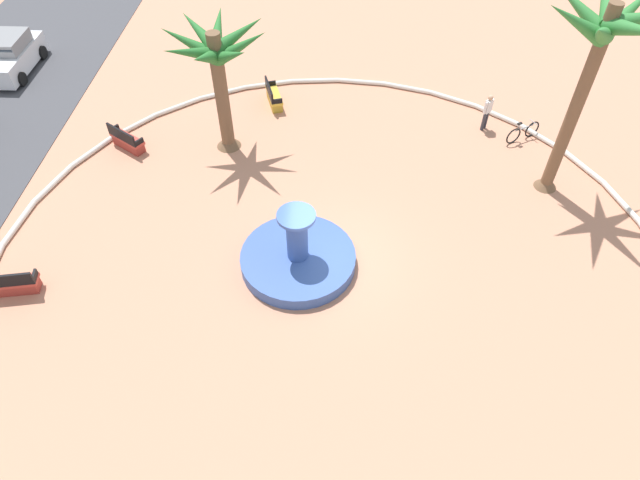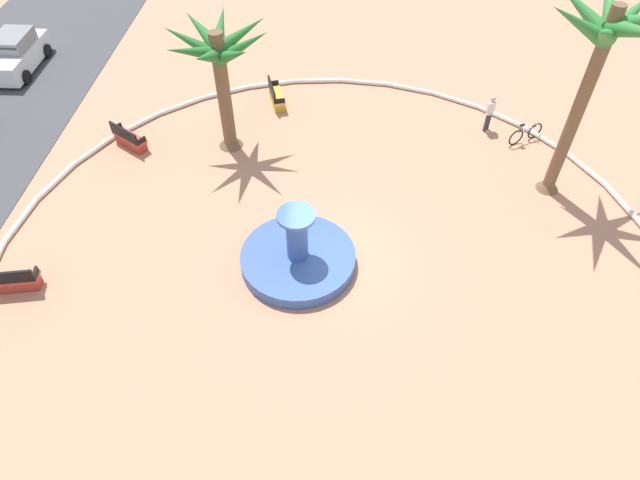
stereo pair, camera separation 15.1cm
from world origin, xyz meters
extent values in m
plane|color=tan|center=(0.00, 0.00, 0.00)|extent=(80.00, 80.00, 0.00)
torus|color=silver|center=(0.00, 0.00, 0.10)|extent=(22.43, 22.43, 0.20)
cylinder|color=#38569E|center=(-0.26, 1.02, 0.23)|extent=(3.78, 3.78, 0.45)
cylinder|color=#19567F|center=(-0.26, 1.02, 0.19)|extent=(3.33, 3.33, 0.34)
cylinder|color=#38569E|center=(-0.26, 1.02, 1.30)|extent=(0.68, 0.68, 1.70)
cylinder|color=#3D5FAD|center=(-0.26, 1.02, 2.21)|extent=(1.21, 1.21, 0.12)
cylinder|color=brown|center=(4.05, -8.04, 3.50)|extent=(0.44, 0.44, 7.00)
cone|color=brown|center=(4.05, -8.04, 0.25)|extent=(0.84, 0.84, 0.50)
cone|color=#337F38|center=(4.79, -7.33, 6.52)|extent=(2.03, 1.99, 1.46)
cone|color=#337F38|center=(3.93, -7.06, 6.44)|extent=(0.83, 2.30, 1.60)
cone|color=#337F38|center=(3.18, -7.53, 6.49)|extent=(2.24, 1.64, 1.51)
cone|color=#337F38|center=(3.06, -8.46, 6.65)|extent=(2.36, 1.42, 1.22)
cone|color=#337F38|center=(4.70, -8.84, 6.54)|extent=(1.88, 2.13, 1.44)
cylinder|color=brown|center=(5.98, 4.33, 2.42)|extent=(0.52, 0.52, 4.85)
cone|color=brown|center=(5.98, 4.33, 0.25)|extent=(0.99, 0.99, 0.50)
cone|color=#28702D|center=(6.99, 4.36, 4.55)|extent=(2.19, 0.62, 1.14)
cone|color=#28702D|center=(6.73, 5.01, 4.57)|extent=(1.98, 1.88, 1.10)
cone|color=#28702D|center=(6.11, 5.27, 4.41)|extent=(0.85, 2.20, 1.39)
cone|color=#28702D|center=(5.31, 5.03, 4.45)|extent=(1.89, 1.95, 1.32)
cone|color=#28702D|center=(5.04, 4.47, 4.41)|extent=(2.20, 0.86, 1.39)
cone|color=#28702D|center=(5.32, 3.67, 4.36)|extent=(1.90, 1.89, 1.48)
cone|color=#28702D|center=(6.04, 3.41, 4.33)|extent=(0.70, 2.14, 1.52)
cone|color=#28702D|center=(6.60, 3.54, 4.52)|extent=(1.78, 2.06, 1.19)
cube|color=#B73D33|center=(5.67, 8.37, 0.45)|extent=(1.31, 1.61, 0.12)
cube|color=black|center=(5.50, 8.49, 0.75)|extent=(0.96, 1.37, 0.50)
cube|color=#9C342B|center=(5.67, 8.37, 0.20)|extent=(1.21, 1.48, 0.39)
cube|color=black|center=(6.09, 8.99, 0.59)|extent=(0.42, 0.32, 0.24)
cube|color=black|center=(5.25, 7.75, 0.59)|extent=(0.42, 0.32, 0.24)
cube|color=#B73D33|center=(-1.80, 9.86, 0.45)|extent=(0.78, 1.66, 0.12)
cube|color=black|center=(-2.01, 9.82, 0.75)|extent=(0.37, 1.59, 0.50)
cube|color=#9C342B|center=(-1.80, 9.86, 0.20)|extent=(0.72, 1.53, 0.39)
cube|color=black|center=(-1.67, 9.12, 0.59)|extent=(0.46, 0.16, 0.24)
cube|color=gold|center=(9.12, 2.78, 0.45)|extent=(1.68, 0.94, 0.12)
cube|color=black|center=(9.06, 2.98, 0.75)|extent=(1.55, 0.54, 0.50)
cube|color=gold|center=(9.12, 2.78, 0.20)|extent=(1.54, 0.87, 0.39)
cube|color=black|center=(9.84, 3.00, 0.59)|extent=(0.21, 0.45, 0.24)
cube|color=black|center=(8.40, 2.56, 0.59)|extent=(0.21, 0.45, 0.24)
torus|color=black|center=(7.22, -8.14, 0.36)|extent=(0.42, 0.65, 0.72)
torus|color=black|center=(6.72, -7.28, 0.36)|extent=(0.42, 0.65, 0.72)
cylinder|color=#99999E|center=(6.97, -7.71, 0.59)|extent=(0.53, 0.84, 0.05)
cylinder|color=#99999E|center=(6.79, -7.41, 0.74)|extent=(0.04, 0.04, 0.30)
cube|color=black|center=(6.79, -7.41, 0.91)|extent=(0.19, 0.22, 0.06)
cylinder|color=#99999E|center=(7.20, -8.10, 0.73)|extent=(0.39, 0.25, 0.03)
cylinder|color=#33333D|center=(7.74, -6.32, 0.42)|extent=(0.14, 0.14, 0.84)
cylinder|color=#33333D|center=(7.61, -6.20, 0.42)|extent=(0.14, 0.14, 0.84)
cube|color=white|center=(7.68, -6.26, 1.12)|extent=(0.39, 0.38, 0.56)
sphere|color=tan|center=(7.68, -6.26, 1.52)|extent=(0.22, 0.22, 0.22)
cylinder|color=white|center=(7.84, -6.41, 1.12)|extent=(0.09, 0.09, 0.53)
cylinder|color=white|center=(7.51, -6.11, 1.12)|extent=(0.09, 0.09, 0.53)
cube|color=silver|center=(11.36, 15.52, 0.64)|extent=(4.01, 1.72, 0.90)
cube|color=gray|center=(11.56, 15.52, 1.36)|extent=(2.01, 1.46, 0.60)
cube|color=#333D47|center=(10.66, 15.52, 1.28)|extent=(0.30, 1.36, 0.51)
cylinder|color=black|center=(10.12, 14.66, 0.32)|extent=(0.64, 0.22, 0.64)
cylinder|color=black|center=(12.60, 14.68, 0.32)|extent=(0.64, 0.22, 0.64)
cylinder|color=black|center=(12.59, 16.38, 0.32)|extent=(0.64, 0.22, 0.64)
camera|label=1|loc=(-12.13, -0.27, 13.87)|focal=30.98mm
camera|label=2|loc=(-12.12, -0.42, 13.87)|focal=30.98mm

